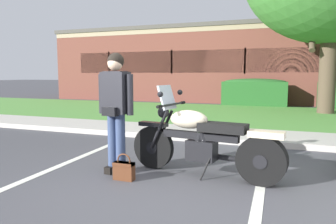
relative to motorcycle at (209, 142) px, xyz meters
name	(u,v)px	position (x,y,z in m)	size (l,w,h in m)	color
ground_plane	(156,188)	(-0.50, -0.70, -0.49)	(140.00, 140.00, 0.00)	#424247
curb_strip	(211,139)	(-0.50, 2.26, -0.43)	(60.00, 0.20, 0.12)	#B7B2A8
concrete_walk	(219,134)	(-0.50, 3.11, -0.45)	(60.00, 1.50, 0.08)	#B7B2A8
grass_lawn	(242,115)	(-0.50, 7.05, -0.46)	(60.00, 6.38, 0.06)	#518E3D
stall_stripe_0	(51,169)	(-2.27, -0.50, -0.49)	(0.12, 4.40, 0.01)	silver
stall_stripe_1	(259,195)	(0.73, -0.50, -0.49)	(0.12, 4.40, 0.01)	silver
motorcycle	(209,142)	(0.00, 0.00, 0.00)	(2.24, 0.82, 1.26)	black
rider_person	(116,104)	(-1.27, -0.30, 0.50)	(0.57, 0.33, 1.70)	black
handbag	(124,169)	(-1.02, -0.54, -0.34)	(0.28, 0.13, 0.36)	#562D19
hedge_left	(254,92)	(-0.47, 10.56, 0.16)	(2.79, 0.90, 1.24)	#235623
brick_building	(256,65)	(-1.02, 16.46, 1.48)	(21.66, 10.41, 3.94)	brown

